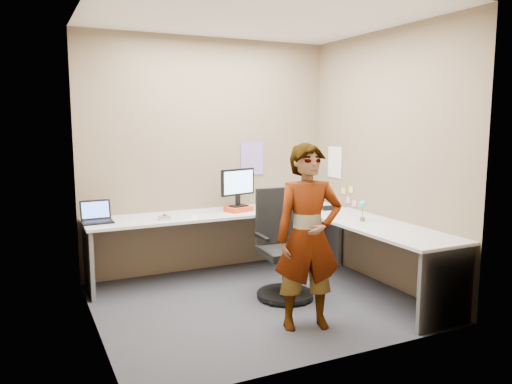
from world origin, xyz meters
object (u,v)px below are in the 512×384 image
monitor (238,184)px  desk (278,231)px  office_chair (283,254)px  person (308,237)px

monitor → desk: bearing=-83.5°
monitor → office_chair: bearing=-98.8°
office_chair → person: bearing=-98.5°
desk → person: size_ratio=1.89×
office_chair → person: (-0.16, -0.75, 0.35)m
monitor → office_chair: size_ratio=0.42×
desk → person: person is taller
desk → office_chair: (-0.13, -0.34, -0.15)m
desk → person: 1.14m
desk → office_chair: 0.39m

